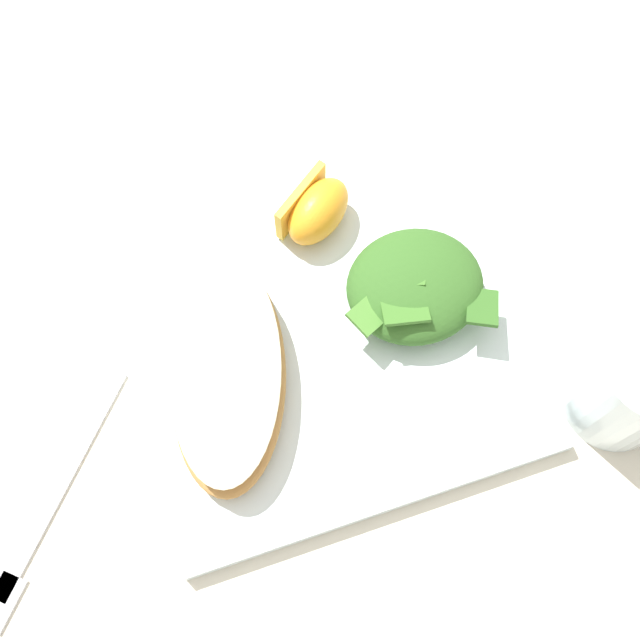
% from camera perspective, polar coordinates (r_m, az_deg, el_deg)
% --- Properties ---
extents(ground, '(3.00, 3.00, 0.00)m').
position_cam_1_polar(ground, '(0.56, 0.00, -0.96)').
color(ground, beige).
extents(white_plate, '(0.28, 0.28, 0.02)m').
position_cam_1_polar(white_plate, '(0.56, 0.00, -0.68)').
color(white_plate, silver).
rests_on(white_plate, ground).
extents(cheesy_pizza_bread, '(0.12, 0.19, 0.04)m').
position_cam_1_polar(cheesy_pizza_bread, '(0.52, -7.03, -4.06)').
color(cheesy_pizza_bread, '#B77F42').
rests_on(cheesy_pizza_bread, white_plate).
extents(green_salad_pile, '(0.11, 0.10, 0.04)m').
position_cam_1_polar(green_salad_pile, '(0.54, 7.18, 2.71)').
color(green_salad_pile, '#336023').
rests_on(green_salad_pile, white_plate).
extents(orange_wedge_front, '(0.07, 0.06, 0.04)m').
position_cam_1_polar(orange_wedge_front, '(0.57, -0.29, 8.37)').
color(orange_wedge_front, orange).
rests_on(orange_wedge_front, white_plate).
extents(metal_fork, '(0.14, 0.15, 0.01)m').
position_cam_1_polar(metal_fork, '(0.56, -20.34, -13.73)').
color(metal_fork, silver).
rests_on(metal_fork, ground).
extents(drinking_clear_cup, '(0.07, 0.07, 0.09)m').
position_cam_1_polar(drinking_clear_cup, '(0.55, 22.81, -4.62)').
color(drinking_clear_cup, silver).
rests_on(drinking_clear_cup, ground).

